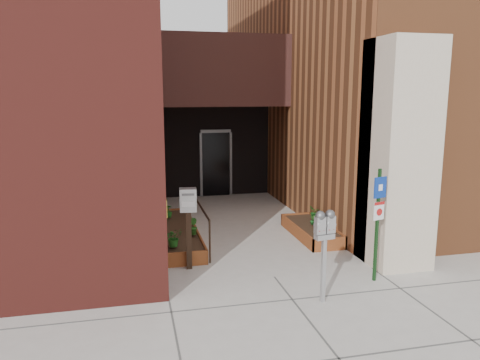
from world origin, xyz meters
TOP-DOWN VIEW (x-y plane):
  - ground at (0.00, 0.00)m, footprint 80.00×80.00m
  - architecture at (-0.18, 6.89)m, footprint 20.00×14.60m
  - planter_left at (-1.55, 2.70)m, footprint 0.90×3.60m
  - planter_right at (1.60, 2.20)m, footprint 0.80×2.20m
  - handrail at (-1.05, 2.65)m, footprint 0.04×3.34m
  - parking_meter at (0.46, -1.18)m, footprint 0.36×0.19m
  - sign_post at (1.73, -0.58)m, footprint 0.28×0.10m
  - payment_dropbox at (-1.49, 0.80)m, footprint 0.34×0.27m
  - shrub_left_a at (-1.74, 1.31)m, footprint 0.43×0.43m
  - shrub_left_b at (-1.25, 2.04)m, footprint 0.26×0.26m
  - shrub_left_c at (-1.66, 3.61)m, footprint 0.23×0.23m
  - shrub_left_d at (-1.85, 4.09)m, footprint 0.28×0.28m
  - shrub_right_a at (1.63, 1.72)m, footprint 0.25×0.25m
  - shrub_right_b at (1.62, 2.18)m, footprint 0.24×0.24m
  - shrub_right_c at (1.85, 2.62)m, footprint 0.37×0.37m

SIDE VIEW (x-z plane):
  - ground at x=0.00m, z-range 0.00..0.00m
  - planter_left at x=-1.55m, z-range -0.02..0.28m
  - planter_right at x=1.60m, z-range -0.02..0.28m
  - shrub_right_a at x=1.63m, z-range 0.30..0.62m
  - shrub_right_b at x=1.62m, z-range 0.30..0.62m
  - shrub_left_c at x=-1.66m, z-range 0.30..0.62m
  - shrub_right_c at x=1.85m, z-range 0.30..0.64m
  - shrub_left_b at x=-1.25m, z-range 0.30..0.66m
  - shrub_left_d at x=-1.85m, z-range 0.30..0.68m
  - shrub_left_a at x=-1.74m, z-range 0.30..0.68m
  - handrail at x=-1.05m, z-range 0.30..1.20m
  - payment_dropbox at x=-1.49m, z-range 0.35..1.95m
  - parking_meter at x=0.46m, z-range 0.42..1.97m
  - sign_post at x=1.73m, z-range 0.24..2.31m
  - architecture at x=-0.18m, z-range -0.02..9.98m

